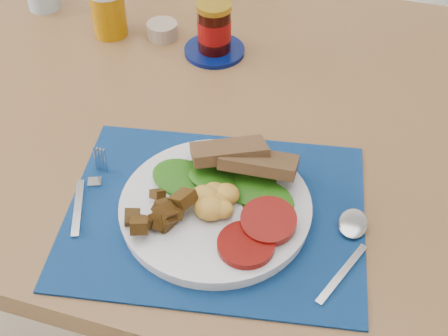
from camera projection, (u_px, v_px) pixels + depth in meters
The scene contains 8 objects.
table at pixel (147, 125), 1.15m from camera, with size 1.40×0.90×0.75m.
placemat at pixel (216, 213), 0.88m from camera, with size 0.42×0.33×0.00m, color black.
breakfast_plate at pixel (211, 205), 0.86m from camera, with size 0.26×0.26×0.06m.
fork at pixel (89, 191), 0.90m from camera, with size 0.05×0.15×0.00m.
spoon at pixel (349, 240), 0.84m from camera, with size 0.05×0.17×0.00m.
juice_glass at pixel (109, 13), 1.19m from camera, with size 0.07×0.07×0.09m, color #A96804.
ramekin at pixel (162, 30), 1.20m from camera, with size 0.06×0.06×0.03m, color tan.
jam_on_saucer at pixel (214, 32), 1.14m from camera, with size 0.11×0.11×0.10m.
Camera 1 is at (0.40, -0.60, 1.41)m, focal length 50.00 mm.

